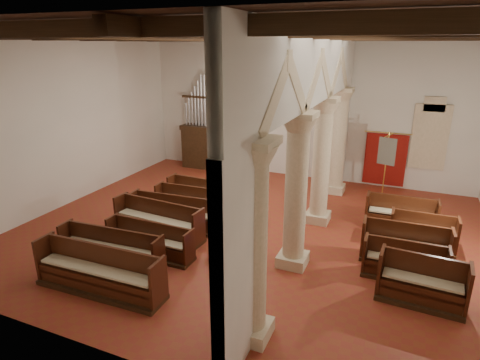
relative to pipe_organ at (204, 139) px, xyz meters
name	(u,v)px	position (x,y,z in m)	size (l,w,h in m)	color
floor	(250,230)	(4.50, -5.50, -1.37)	(14.00, 14.00, 0.00)	maroon
ceiling	(252,27)	(4.50, -5.50, 4.63)	(14.00, 14.00, 0.00)	#331E11
wall_back	(303,108)	(4.50, 0.50, 1.63)	(14.00, 0.02, 6.00)	beige
wall_front	(115,212)	(4.50, -11.50, 1.63)	(14.00, 0.02, 6.00)	beige
wall_left	(69,120)	(-2.50, -5.50, 1.63)	(0.02, 12.00, 6.00)	beige
ceiling_beams	(252,34)	(4.50, -5.50, 4.45)	(13.80, 11.80, 0.30)	#382212
arcade	(313,122)	(6.30, -5.50, 2.19)	(0.90, 11.90, 6.00)	beige
window_back	(430,137)	(9.50, 0.48, 0.83)	(1.00, 0.03, 2.20)	#367A5B
pipe_organ	(204,139)	(0.00, 0.00, 0.00)	(2.10, 0.85, 4.40)	#382212
lectern	(212,161)	(0.56, -0.31, -0.91)	(0.48, 0.49, 1.11)	#392012
dossal_curtain	(385,159)	(8.00, 0.42, -0.21)	(1.80, 0.07, 2.17)	maroon
processional_banner	(383,184)	(8.13, -1.79, -0.53)	(0.60, 0.76, 2.72)	#382212
hymnal_box_a	(115,280)	(2.71, -9.76, -1.13)	(0.28, 0.23, 0.28)	#181698
hymnal_box_b	(216,251)	(4.33, -7.58, -1.10)	(0.35, 0.28, 0.35)	navy
hymnal_box_c	(227,230)	(4.05, -6.29, -1.09)	(0.36, 0.29, 0.36)	navy
tube_heater_a	(98,281)	(2.26, -9.83, -1.21)	(0.10, 0.10, 0.95)	white
tube_heater_b	(131,258)	(2.31, -8.63, -1.21)	(0.11, 0.11, 1.08)	white
nave_pew_0	(100,277)	(2.45, -9.95, -1.00)	(3.32, 0.83, 1.13)	#382212
nave_pew_1	(111,253)	(1.88, -8.88, -1.04)	(2.98, 0.83, 0.99)	#382212
nave_pew_2	(150,245)	(2.52, -8.05, -1.06)	(2.59, 0.67, 0.95)	#382212
nave_pew_3	(159,225)	(2.10, -6.99, -1.01)	(2.99, 0.94, 1.10)	#382212
nave_pew_4	(174,217)	(2.18, -6.25, -1.03)	(2.98, 0.87, 1.04)	#382212
nave_pew_5	(190,206)	(2.14, -5.15, -1.05)	(2.49, 0.74, 0.97)	#382212
nave_pew_6	(209,200)	(2.53, -4.46, -1.03)	(3.23, 0.85, 1.03)	#382212
aisle_pew_0	(421,288)	(9.40, -7.48, -0.99)	(1.91, 0.86, 1.13)	#382212
aisle_pew_1	(404,267)	(9.02, -6.58, -1.04)	(1.99, 0.69, 0.97)	#382212
aisle_pew_2	(404,250)	(9.01, -5.73, -1.01)	(2.26, 0.80, 1.09)	#382212
aisle_pew_3	(422,238)	(9.45, -4.74, -1.01)	(1.79, 0.73, 1.05)	#382212
aisle_pew_4	(400,219)	(8.82, -3.61, -1.01)	(2.14, 0.77, 1.07)	#382212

